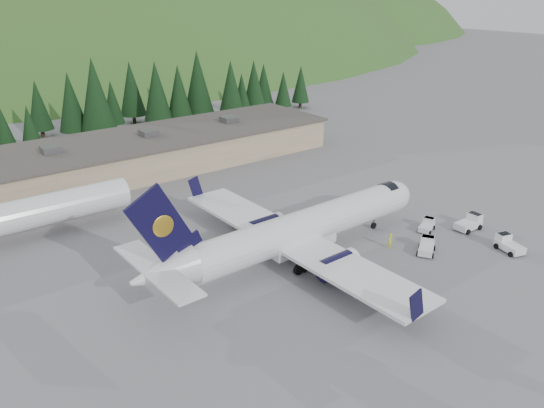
{
  "coord_description": "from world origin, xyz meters",
  "views": [
    {
      "loc": [
        -33.8,
        -38.34,
        27.02
      ],
      "look_at": [
        0.0,
        6.0,
        4.0
      ],
      "focal_mm": 35.0,
      "sensor_mm": 36.0,
      "label": 1
    }
  ],
  "objects_px": {
    "baggage_tug_a": "(427,246)",
    "baggage_tug_b": "(470,223)",
    "second_airliner": "(4,218)",
    "terminal_building": "(120,157)",
    "ramp_worker": "(390,241)",
    "baggage_tug_d": "(427,225)",
    "airliner": "(299,231)",
    "baggage_tug_c": "(508,244)"
  },
  "relations": [
    {
      "from": "baggage_tug_b",
      "to": "baggage_tug_c",
      "type": "bearing_deg",
      "value": -102.71
    },
    {
      "from": "terminal_building",
      "to": "ramp_worker",
      "type": "relative_size",
      "value": 40.44
    },
    {
      "from": "baggage_tug_c",
      "to": "ramp_worker",
      "type": "relative_size",
      "value": 1.99
    },
    {
      "from": "terminal_building",
      "to": "baggage_tug_d",
      "type": "bearing_deg",
      "value": -63.76
    },
    {
      "from": "terminal_building",
      "to": "baggage_tug_b",
      "type": "bearing_deg",
      "value": -60.87
    },
    {
      "from": "baggage_tug_b",
      "to": "baggage_tug_d",
      "type": "xyz_separation_m",
      "value": [
        -4.31,
        2.89,
        -0.19
      ]
    },
    {
      "from": "baggage_tug_c",
      "to": "ramp_worker",
      "type": "bearing_deg",
      "value": 66.09
    },
    {
      "from": "second_airliner",
      "to": "baggage_tug_a",
      "type": "xyz_separation_m",
      "value": [
        35.9,
        -29.49,
        -2.62
      ]
    },
    {
      "from": "baggage_tug_a",
      "to": "baggage_tug_b",
      "type": "bearing_deg",
      "value": -27.69
    },
    {
      "from": "second_airliner",
      "to": "baggage_tug_d",
      "type": "bearing_deg",
      "value": -32.59
    },
    {
      "from": "baggage_tug_b",
      "to": "baggage_tug_a",
      "type": "bearing_deg",
      "value": -173.58
    },
    {
      "from": "terminal_building",
      "to": "baggage_tug_d",
      "type": "relative_size",
      "value": 24.75
    },
    {
      "from": "baggage_tug_d",
      "to": "ramp_worker",
      "type": "bearing_deg",
      "value": 162.68
    },
    {
      "from": "second_airliner",
      "to": "baggage_tug_a",
      "type": "relative_size",
      "value": 8.36
    },
    {
      "from": "baggage_tug_d",
      "to": "airliner",
      "type": "bearing_deg",
      "value": 145.75
    },
    {
      "from": "baggage_tug_d",
      "to": "ramp_worker",
      "type": "height_order",
      "value": "ramp_worker"
    },
    {
      "from": "airliner",
      "to": "baggage_tug_b",
      "type": "bearing_deg",
      "value": -19.03
    },
    {
      "from": "second_airliner",
      "to": "terminal_building",
      "type": "distance_m",
      "value": 25.55
    },
    {
      "from": "airliner",
      "to": "baggage_tug_c",
      "type": "height_order",
      "value": "airliner"
    },
    {
      "from": "airliner",
      "to": "baggage_tug_d",
      "type": "xyz_separation_m",
      "value": [
        16.74,
        -3.93,
        -2.6
      ]
    },
    {
      "from": "baggage_tug_a",
      "to": "second_airliner",
      "type": "bearing_deg",
      "value": 108.78
    },
    {
      "from": "baggage_tug_b",
      "to": "baggage_tug_d",
      "type": "bearing_deg",
      "value": 148.44
    },
    {
      "from": "baggage_tug_c",
      "to": "terminal_building",
      "type": "relative_size",
      "value": 0.05
    },
    {
      "from": "baggage_tug_d",
      "to": "second_airliner",
      "type": "bearing_deg",
      "value": 126.37
    },
    {
      "from": "airliner",
      "to": "baggage_tug_a",
      "type": "distance_m",
      "value": 14.39
    },
    {
      "from": "baggage_tug_c",
      "to": "baggage_tug_d",
      "type": "distance_m",
      "value": 9.12
    },
    {
      "from": "terminal_building",
      "to": "ramp_worker",
      "type": "xyz_separation_m",
      "value": [
        13.48,
        -42.42,
        -1.75
      ]
    },
    {
      "from": "second_airliner",
      "to": "baggage_tug_c",
      "type": "xyz_separation_m",
      "value": [
        43.35,
        -34.65,
        -2.56
      ]
    },
    {
      "from": "ramp_worker",
      "to": "second_airliner",
      "type": "bearing_deg",
      "value": -61.59
    },
    {
      "from": "terminal_building",
      "to": "ramp_worker",
      "type": "height_order",
      "value": "terminal_building"
    },
    {
      "from": "airliner",
      "to": "second_airliner",
      "type": "distance_m",
      "value": 32.47
    },
    {
      "from": "baggage_tug_a",
      "to": "terminal_building",
      "type": "relative_size",
      "value": 0.05
    },
    {
      "from": "airliner",
      "to": "terminal_building",
      "type": "relative_size",
      "value": 0.51
    },
    {
      "from": "baggage_tug_a",
      "to": "baggage_tug_d",
      "type": "height_order",
      "value": "baggage_tug_a"
    },
    {
      "from": "airliner",
      "to": "baggage_tug_c",
      "type": "bearing_deg",
      "value": -34.0
    },
    {
      "from": "airliner",
      "to": "baggage_tug_a",
      "type": "bearing_deg",
      "value": -32.89
    },
    {
      "from": "second_airliner",
      "to": "baggage_tug_d",
      "type": "distance_m",
      "value": 48.26
    },
    {
      "from": "baggage_tug_d",
      "to": "baggage_tug_b",
      "type": "bearing_deg",
      "value": -54.89
    },
    {
      "from": "terminal_building",
      "to": "ramp_worker",
      "type": "bearing_deg",
      "value": -72.37
    },
    {
      "from": "airliner",
      "to": "second_airliner",
      "type": "relative_size",
      "value": 1.32
    },
    {
      "from": "second_airliner",
      "to": "baggage_tug_a",
      "type": "distance_m",
      "value": 46.53
    },
    {
      "from": "second_airliner",
      "to": "terminal_building",
      "type": "xyz_separation_m",
      "value": [
        19.91,
        16.0,
        -0.7
      ]
    }
  ]
}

